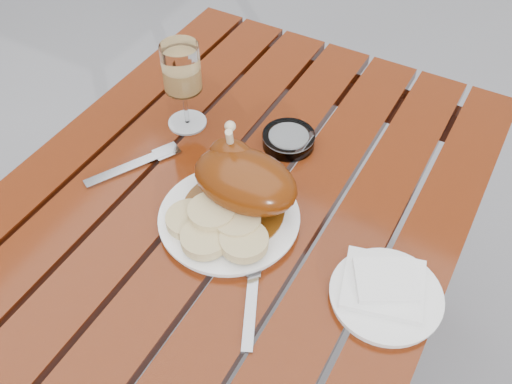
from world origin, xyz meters
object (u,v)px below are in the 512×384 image
(wine_glass, at_px, (183,87))
(side_plate, at_px, (386,296))
(table, at_px, (225,323))
(ashtray, at_px, (289,140))
(dinner_plate, at_px, (229,218))

(wine_glass, bearing_deg, side_plate, -21.49)
(table, distance_m, wine_glass, 0.54)
(table, distance_m, side_plate, 0.50)
(table, relative_size, wine_glass, 6.48)
(ashtray, bearing_deg, side_plate, -39.56)
(dinner_plate, height_order, side_plate, dinner_plate)
(dinner_plate, xyz_separation_m, wine_glass, (-0.21, 0.18, 0.08))
(dinner_plate, distance_m, ashtray, 0.23)
(ashtray, bearing_deg, wine_glass, -168.17)
(side_plate, bearing_deg, ashtray, 140.44)
(table, xyz_separation_m, ashtray, (0.03, 0.23, 0.39))
(dinner_plate, distance_m, side_plate, 0.29)
(table, distance_m, dinner_plate, 0.38)
(dinner_plate, bearing_deg, table, 179.42)
(wine_glass, height_order, side_plate, wine_glass)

